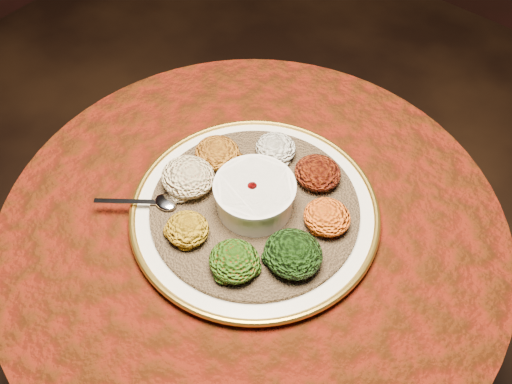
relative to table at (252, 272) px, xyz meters
The scene contains 13 objects.
table is the anchor object (origin of this frame).
platter 0.19m from the table, 114.67° to the left, with size 0.55×0.55×0.02m.
injera 0.20m from the table, 114.67° to the left, with size 0.39×0.39×0.01m, color brown.
stew_bowl 0.24m from the table, 114.67° to the left, with size 0.15×0.15×0.06m.
spoon 0.27m from the table, 148.85° to the right, with size 0.13×0.10×0.01m.
portion_ayib 0.28m from the table, 112.26° to the left, with size 0.08×0.08×0.04m, color white.
portion_kitfo 0.27m from the table, 73.53° to the left, with size 0.09×0.09×0.04m, color black.
portion_tikil 0.27m from the table, 31.76° to the left, with size 0.09×0.08×0.04m, color #AB6B0E.
portion_gomen 0.26m from the table, 14.48° to the right, with size 0.10×0.10×0.05m, color black.
portion_mixveg 0.26m from the table, 64.86° to the right, with size 0.09×0.08×0.04m, color maroon.
portion_kik 0.26m from the table, 119.34° to the right, with size 0.08×0.08×0.04m, color #AE7F0F.
portion_timatim 0.27m from the table, behind, with size 0.10×0.10×0.05m, color #710C06.
portion_shiro 0.27m from the table, 156.35° to the left, with size 0.09×0.09×0.04m, color #A25D13.
Camera 1 is at (0.40, -0.46, 1.61)m, focal length 40.00 mm.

